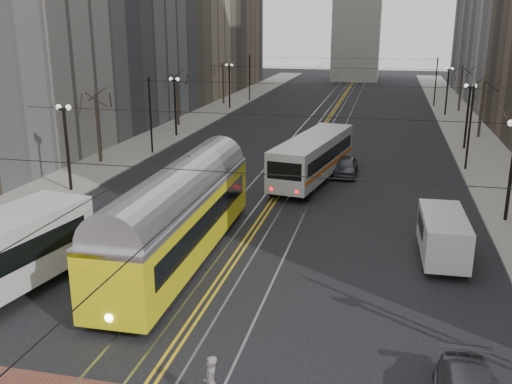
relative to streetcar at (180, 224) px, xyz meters
The scene contains 13 objects.
ground 9.40m from the streetcar, 74.28° to the right, with size 260.00×260.00×0.00m, color black.
sidewalk_left 38.26m from the streetcar, 109.09° to the left, with size 5.00×140.00×0.15m, color gray.
sidewalk_right 40.17m from the streetcar, 64.15° to the left, with size 5.00×140.00×0.15m, color gray.
streetcar_rails 36.25m from the streetcar, 86.04° to the left, with size 4.80×130.00×0.02m, color gray.
centre_lines 36.25m from the streetcar, 86.04° to the left, with size 0.42×130.00×0.01m, color gold.
lamp_posts 20.05m from the streetcar, 82.83° to the left, with size 27.60×57.20×5.60m.
street_trees 26.50m from the streetcar, 84.58° to the left, with size 31.68×53.28×5.60m.
trolley_wires 26.15m from the streetcar, 84.50° to the left, with size 25.96×120.00×6.60m.
streetcar is the anchor object (origin of this frame).
rear_bus 16.29m from the streetcar, 74.69° to the left, with size 2.65×12.19×3.18m, color #BBBBBB.
cargo_van 12.47m from the streetcar, 11.98° to the left, with size 1.98×5.14×2.27m, color #BBBBBB.
sedan_grey 18.86m from the streetcar, 69.80° to the left, with size 1.66×4.14×1.41m, color #46484F.
pedestrian_b 11.45m from the streetcar, 65.52° to the right, with size 0.63×0.41×1.72m, color slate.
Camera 1 is at (6.72, -15.13, 10.90)m, focal length 40.00 mm.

